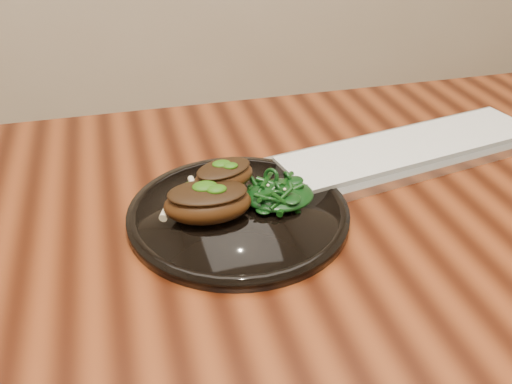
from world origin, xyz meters
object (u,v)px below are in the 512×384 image
(lamb_chop_front, at_px, (207,202))
(keyboard, at_px, (411,150))
(plate, at_px, (238,214))
(greens_heap, at_px, (279,191))
(desk, at_px, (273,255))

(lamb_chop_front, relative_size, keyboard, 0.25)
(plate, bearing_deg, keyboard, 18.85)
(lamb_chop_front, distance_m, greens_heap, 0.10)
(desk, xyz_separation_m, plate, (-0.05, -0.01, 0.09))
(desk, distance_m, plate, 0.11)
(greens_heap, bearing_deg, lamb_chop_front, -171.25)
(desk, bearing_deg, plate, -167.15)
(desk, bearing_deg, lamb_chop_front, -166.88)
(plate, relative_size, keyboard, 0.60)
(plate, bearing_deg, lamb_chop_front, -166.55)
(greens_heap, height_order, keyboard, greens_heap)
(plate, xyz_separation_m, greens_heap, (0.06, 0.01, 0.02))
(desk, xyz_separation_m, keyboard, (0.26, 0.10, 0.09))
(plate, relative_size, greens_heap, 3.11)
(lamb_chop_front, height_order, greens_heap, lamb_chop_front)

